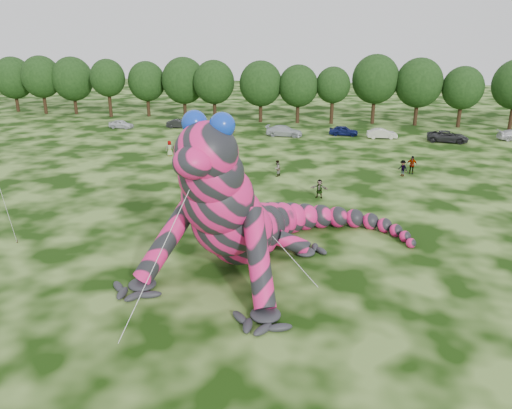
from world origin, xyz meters
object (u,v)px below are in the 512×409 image
Objects in this scene: inflatable_gecko at (249,182)px; tree_1 at (42,85)px; spectator_3 at (412,165)px; tree_0 at (14,84)px; tree_12 at (462,97)px; car_3 at (284,131)px; tree_5 at (184,88)px; tree_10 at (375,89)px; spectator_2 at (403,168)px; tree_8 at (298,94)px; tree_9 at (333,95)px; spectator_0 at (189,183)px; car_2 at (219,128)px; spectator_5 at (319,189)px; tree_2 at (73,86)px; car_1 at (179,124)px; car_6 at (448,136)px; spectator_4 at (170,148)px; tree_11 at (418,92)px; tree_3 at (109,88)px; car_0 at (121,124)px; car_5 at (382,134)px; spectator_1 at (277,168)px; tree_6 at (214,91)px; tree_7 at (261,92)px; car_4 at (344,131)px; tree_4 at (147,89)px.

tree_1 is at bearing 146.68° from inflatable_gecko.
spectator_3 is (12.61, 22.27, -4.20)m from inflatable_gecko.
tree_0 is 1.06× the size of tree_12.
car_3 is at bearing 143.58° from spectator_3.
tree_10 is at bearing 0.27° from tree_5.
inflatable_gecko is 12.42× the size of spectator_2.
tree_8 reaches higher than tree_9.
car_2 is at bearing -167.99° from spectator_0.
tree_5 is 1.95× the size of car_3.
inflatable_gecko is 24.55m from spectator_2.
inflatable_gecko reaches higher than spectator_5.
spectator_5 is (49.78, -37.33, -4.07)m from tree_1.
tree_2 is 31.13m from car_2.
car_1 is 37.91m from car_6.
inflatable_gecko reaches higher than car_6.
spectator_4 is at bearing -38.48° from tree_1.
spectator_5 is (44.45, -38.04, -3.98)m from tree_2.
car_1 is at bearing 81.72° from car_3.
tree_11 is 30.65m from car_2.
tree_3 is at bearing 57.90° from car_1.
tree_3 reaches higher than spectator_0.
tree_1 reaches higher than car_6.
car_0 is 37.89m from car_5.
tree_3 is at bearing -179.31° from tree_12.
tree_1 is 1.95× the size of car_3.
spectator_1 is at bearing -126.81° from tree_12.
tree_2 is 1.02× the size of tree_6.
tree_6 is 5.74× the size of spectator_2.
tree_11 reaches higher than spectator_0.
tree_11 reaches higher than tree_5.
tree_11 reaches higher than car_2.
tree_2 reaches higher than car_3.
tree_7 is 16.15m from car_4.
tree_12 is at bearing 81.08° from spectator_3.
tree_10 is (30.52, 0.14, 0.35)m from tree_5.
tree_6 is at bearing -4.67° from tree_2.
tree_8 is 5.40× the size of spectator_1.
tree_3 is at bearing -6.56° from tree_0.
tree_0 reaches higher than tree_6.
spectator_0 is at bearing -44.87° from tree_1.
tree_2 is at bearing 179.79° from tree_10.
car_5 is (12.48, -9.60, -3.81)m from tree_8.
tree_3 is at bearing 138.32° from inflatable_gecko.
tree_5 is 5.92× the size of spectator_2.
tree_4 is 47.95m from car_6.
inflatable_gecko is at bearing -140.06° from car_0.
tree_11 reaches higher than car_5.
spectator_3 is at bearing -134.21° from car_3.
tree_3 is 23.83m from car_2.
tree_9 is 5.31× the size of spectator_0.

